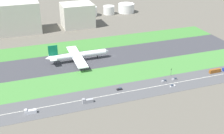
{
  "coord_description": "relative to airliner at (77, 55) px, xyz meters",
  "views": [
    {
      "loc": [
        -93.16,
        -256.93,
        118.85
      ],
      "look_at": [
        -15.07,
        -36.5,
        6.0
      ],
      "focal_mm": 45.4,
      "sensor_mm": 36.0,
      "label": 1
    }
  ],
  "objects": [
    {
      "name": "highway",
      "position": [
        39.34,
        -73.0,
        -6.18
      ],
      "size": [
        280.0,
        28.0,
        0.1
      ],
      "primitive_type": "cube",
      "color": "#4C4C4F",
      "rests_on": "ground_plane"
    },
    {
      "name": "highway_centerline",
      "position": [
        39.34,
        -73.0,
        -6.13
      ],
      "size": [
        266.0,
        0.5,
        0.01
      ],
      "primitive_type": "cube",
      "color": "silver",
      "rests_on": "highway"
    },
    {
      "name": "hangar_building",
      "position": [
        27.62,
        114.0,
        9.33
      ],
      "size": [
        41.75,
        35.08,
        31.11
      ],
      "primitive_type": "cube",
      "color": "beige",
      "rests_on": "ground_plane"
    },
    {
      "name": "runway",
      "position": [
        39.34,
        -0.0,
        -6.18
      ],
      "size": [
        280.0,
        46.0,
        0.1
      ],
      "primitive_type": "cube",
      "color": "#38383D",
      "rests_on": "ground_plane"
    },
    {
      "name": "airliner",
      "position": [
        0.0,
        0.0,
        0.0
      ],
      "size": [
        65.0,
        56.0,
        19.7
      ],
      "color": "white",
      "rests_on": "runway"
    },
    {
      "name": "car_0",
      "position": [
        63.73,
        -78.0,
        -5.31
      ],
      "size": [
        4.4,
        1.8,
        2.0
      ],
      "rotation": [
        0.0,
        0.0,
        3.14
      ],
      "color": "silver",
      "rests_on": "highway"
    },
    {
      "name": "car_2",
      "position": [
        19.76,
        -68.0,
        -5.31
      ],
      "size": [
        4.4,
        1.8,
        2.0
      ],
      "color": "black",
      "rests_on": "highway"
    },
    {
      "name": "car_3",
      "position": [
        61.43,
        -68.0,
        -5.31
      ],
      "size": [
        4.4,
        1.8,
        2.0
      ],
      "color": "#99999E",
      "rests_on": "highway"
    },
    {
      "name": "fuel_tank_west",
      "position": [
        58.45,
        159.0,
        0.74
      ],
      "size": [
        19.59,
        19.59,
        13.94
      ],
      "primitive_type": "cylinder",
      "color": "silver",
      "rests_on": "ground_plane"
    },
    {
      "name": "car_1",
      "position": [
        71.75,
        -68.0,
        -5.31
      ],
      "size": [
        4.4,
        1.8,
        2.0
      ],
      "color": "#99999E",
      "rests_on": "highway"
    },
    {
      "name": "bus_0",
      "position": [
        114.36,
        -68.0,
        -4.41
      ],
      "size": [
        11.6,
        2.5,
        3.5
      ],
      "color": "brown",
      "rests_on": "highway"
    },
    {
      "name": "fuel_tank_centre",
      "position": [
        88.3,
        159.0,
        0.18
      ],
      "size": [
        17.52,
        17.52,
        12.82
      ],
      "primitive_type": "cylinder",
      "color": "silver",
      "rests_on": "ground_plane"
    },
    {
      "name": "terminal_building",
      "position": [
        -50.66,
        114.0,
        13.38
      ],
      "size": [
        56.19,
        35.96,
        39.23
      ],
      "primitive_type": "cube",
      "color": "beige",
      "rests_on": "ground_plane"
    },
    {
      "name": "fuel_tank_east",
      "position": [
        117.76,
        159.0,
        0.86
      ],
      "size": [
        25.5,
        25.5,
        14.19
      ],
      "primitive_type": "cylinder",
      "color": "silver",
      "rests_on": "ground_plane"
    },
    {
      "name": "grass_median_north",
      "position": [
        39.34,
        41.0,
        -6.18
      ],
      "size": [
        280.0,
        36.0,
        0.1
      ],
      "primitive_type": "cube",
      "color": "#3D7A33",
      "rests_on": "ground_plane"
    },
    {
      "name": "traffic_light",
      "position": [
        72.56,
        -60.01,
        -1.94
      ],
      "size": [
        0.36,
        0.5,
        7.2
      ],
      "color": "#4C4C51",
      "rests_on": "highway"
    },
    {
      "name": "grass_median_south",
      "position": [
        39.34,
        -41.0,
        -6.18
      ],
      "size": [
        280.0,
        36.0,
        0.1
      ],
      "primitive_type": "cube",
      "color": "#427F38",
      "rests_on": "ground_plane"
    },
    {
      "name": "truck_0",
      "position": [
        -10.37,
        -78.0,
        -4.56
      ],
      "size": [
        8.4,
        2.5,
        4.0
      ],
      "rotation": [
        0.0,
        0.0,
        3.14
      ],
      "color": "#99999E",
      "rests_on": "highway"
    },
    {
      "name": "truck_1",
      "position": [
        -52.88,
        -78.0,
        -4.56
      ],
      "size": [
        8.4,
        2.5,
        4.0
      ],
      "rotation": [
        0.0,
        0.0,
        3.14
      ],
      "color": "silver",
      "rests_on": "highway"
    },
    {
      "name": "ground_plane",
      "position": [
        39.34,
        -0.0,
        -6.23
      ],
      "size": [
        800.0,
        800.0,
        0.0
      ],
      "primitive_type": "plane",
      "color": "#5B564C"
    }
  ]
}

